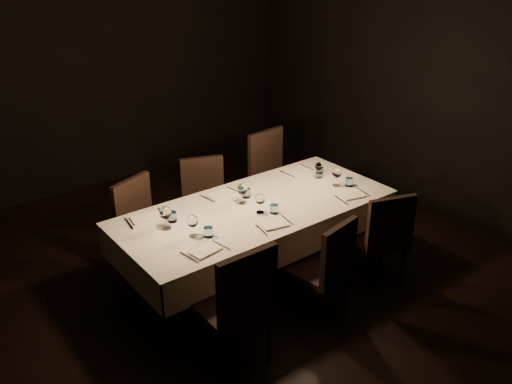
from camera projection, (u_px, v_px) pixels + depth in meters
room at (256, 127)px, 4.50m from camera, size 5.01×6.01×3.01m
dining_table at (256, 214)px, 4.85m from camera, size 2.52×1.12×0.76m
chair_near_left at (237, 302)px, 3.89m from camera, size 0.49×0.49×1.02m
place_setting_near_left at (200, 233)px, 4.23m from camera, size 0.35×0.41×0.19m
chair_near_center at (327, 264)px, 4.43m from camera, size 0.51×0.51×0.91m
place_setting_near_center at (268, 209)px, 4.61m from camera, size 0.34×0.40×0.18m
chair_near_right at (382, 235)px, 4.84m from camera, size 0.57×0.57×0.94m
place_setting_near_right at (344, 182)px, 5.12m from camera, size 0.36×0.41×0.19m
chair_far_left at (143, 224)px, 5.01m from camera, size 0.59×0.59×0.95m
place_setting_far_left at (161, 215)px, 4.48m from camera, size 0.38×0.42×0.20m
chair_far_center at (205, 198)px, 5.54m from camera, size 0.57×0.57×0.92m
place_setting_far_center at (237, 192)px, 4.91m from camera, size 0.37×0.42×0.20m
chair_far_right at (274, 174)px, 5.99m from camera, size 0.54×0.54×1.03m
place_setting_far_right at (312, 168)px, 5.43m from camera, size 0.33×0.41×0.18m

